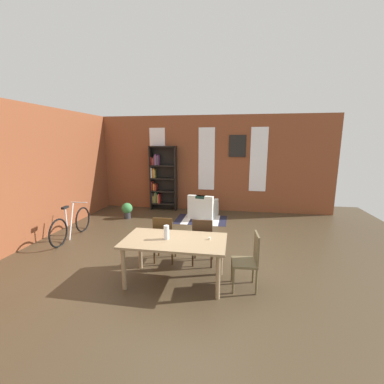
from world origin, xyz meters
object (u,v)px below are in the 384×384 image
at_px(dining_table, 175,245).
at_px(dining_chair_far_left, 164,237).
at_px(bookshelf_tall, 162,178).
at_px(potted_plant_by_shelf, 127,209).
at_px(dining_chair_far_right, 203,240).
at_px(vase_on_table, 166,232).
at_px(armchair_white, 203,209).
at_px(bicycle_second, 71,225).
at_px(dining_chair_head_right, 249,259).

height_order(dining_table, dining_chair_far_left, dining_chair_far_left).
bearing_deg(bookshelf_tall, potted_plant_by_shelf, -121.51).
relative_size(dining_chair_far_right, bookshelf_tall, 0.43).
distance_m(dining_chair_far_left, potted_plant_by_shelf, 3.33).
bearing_deg(vase_on_table, armchair_white, 88.17).
relative_size(bicycle_second, potted_plant_by_shelf, 3.48).
xyz_separation_m(dining_chair_far_left, potted_plant_by_shelf, (-1.96, 2.68, -0.23)).
xyz_separation_m(vase_on_table, dining_chair_far_left, (-0.25, 0.70, -0.38)).
bearing_deg(dining_chair_far_left, dining_chair_head_right, -23.14).
relative_size(vase_on_table, bicycle_second, 0.14).
height_order(dining_table, bicycle_second, bicycle_second).
xyz_separation_m(dining_chair_head_right, bookshelf_tall, (-2.81, 4.63, 0.60)).
bearing_deg(bicycle_second, armchair_white, 38.16).
distance_m(dining_table, potted_plant_by_shelf, 4.13).
bearing_deg(armchair_white, bicycle_second, -141.84).
relative_size(dining_chair_head_right, dining_chair_far_left, 1.00).
bearing_deg(dining_table, bicycle_second, 152.67).
height_order(dining_chair_head_right, bookshelf_tall, bookshelf_tall).
height_order(dining_table, vase_on_table, vase_on_table).
distance_m(dining_chair_head_right, bicycle_second, 4.54).
height_order(bookshelf_tall, potted_plant_by_shelf, bookshelf_tall).
distance_m(armchair_white, bicycle_second, 3.83).
xyz_separation_m(dining_chair_far_left, bookshelf_tall, (-1.19, 3.94, 0.60)).
relative_size(dining_table, armchair_white, 1.86).
height_order(dining_chair_head_right, potted_plant_by_shelf, dining_chair_head_right).
relative_size(dining_chair_head_right, bookshelf_tall, 0.43).
distance_m(bookshelf_tall, bicycle_second, 3.48).
distance_m(vase_on_table, bookshelf_tall, 4.86).
relative_size(dining_table, dining_chair_head_right, 1.82).
xyz_separation_m(dining_table, dining_chair_far_right, (0.39, 0.70, -0.17)).
distance_m(bookshelf_tall, armchair_white, 1.91).
bearing_deg(armchair_white, dining_chair_far_left, -96.56).
relative_size(dining_chair_far_left, armchair_white, 1.02).
distance_m(dining_table, dining_chair_head_right, 1.25).
bearing_deg(potted_plant_by_shelf, dining_table, -55.22).
bearing_deg(armchair_white, dining_chair_far_right, -82.90).
height_order(dining_chair_far_left, bicycle_second, dining_chair_far_left).
xyz_separation_m(dining_chair_head_right, potted_plant_by_shelf, (-3.58, 3.37, -0.23)).
xyz_separation_m(bookshelf_tall, armchair_white, (1.56, -0.71, -0.84)).
distance_m(dining_chair_head_right, potted_plant_by_shelf, 4.92).
distance_m(dining_chair_far_right, bicycle_second, 3.53).
xyz_separation_m(bookshelf_tall, potted_plant_by_shelf, (-0.77, -1.26, -0.83)).
relative_size(dining_chair_far_right, armchair_white, 1.02).
distance_m(dining_table, bicycle_second, 3.42).
bearing_deg(dining_table, bookshelf_tall, 108.75).
xyz_separation_m(dining_chair_far_right, dining_chair_far_left, (-0.77, 0.00, 0.00)).
xyz_separation_m(dining_chair_head_right, bicycle_second, (-4.26, 1.56, -0.17)).
bearing_deg(bicycle_second, dining_table, -27.33).
relative_size(dining_chair_far_right, dining_chair_head_right, 1.00).
bearing_deg(bicycle_second, potted_plant_by_shelf, 69.48).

